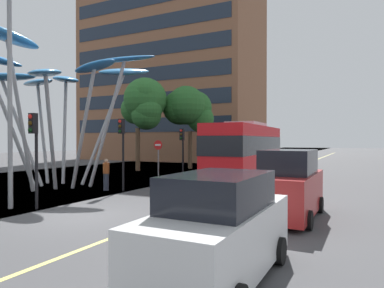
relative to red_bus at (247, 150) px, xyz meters
The scene contains 14 objects.
ground 12.52m from the red_bus, 103.92° to the right, with size 120.00×240.00×0.10m.
red_bus is the anchor object (origin of this frame).
leaf_sculpture 12.68m from the red_bus, 144.40° to the right, with size 11.18×11.41×8.29m.
traffic_light_kerb_near 12.88m from the red_bus, 112.05° to the right, with size 0.28×0.42×3.79m.
traffic_light_kerb_far 8.08m from the red_bus, 127.08° to the right, with size 0.28×0.42×3.87m.
traffic_light_island_mid 4.65m from the red_bus, behind, with size 0.28×0.42×3.52m.
car_parked_near 15.69m from the red_bus, 74.02° to the right, with size 1.92×4.49×2.08m.
car_parked_mid 9.99m from the red_bus, 63.59° to the right, with size 1.96×4.52×2.40m.
street_lamp 13.82m from the red_bus, 114.12° to the right, with size 1.78×0.44×8.74m.
tree_pavement_near 12.67m from the red_bus, 157.09° to the left, with size 4.53×3.90×8.37m.
tree_pavement_far 11.78m from the red_bus, 136.61° to the left, with size 4.47×4.52×7.76m.
pedestrian 8.86m from the red_bus, 131.39° to the right, with size 0.34×0.34×1.72m.
no_entry_sign 5.64m from the red_bus, 153.21° to the right, with size 0.60×0.12×2.72m.
backdrop_building 30.26m from the red_bus, 129.96° to the left, with size 24.23×12.45×25.57m.
Camera 1 is at (9.22, -9.35, 2.74)m, focal length 32.57 mm.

